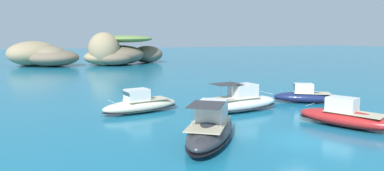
{
  "coord_description": "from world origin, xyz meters",
  "views": [
    {
      "loc": [
        -15.24,
        -18.26,
        7.08
      ],
      "look_at": [
        -1.4,
        16.57,
        1.72
      ],
      "focal_mm": 32.08,
      "sensor_mm": 36.0,
      "label": 1
    }
  ],
  "objects_px": {
    "islet_small": "(43,56)",
    "motorboat_navy": "(306,96)",
    "motorboat_charcoal": "(211,128)",
    "motorboat_white": "(240,102)",
    "motorboat_cream": "(140,104)",
    "motorboat_red": "(346,117)",
    "islet_large": "(118,53)"
  },
  "relations": [
    {
      "from": "islet_small",
      "to": "motorboat_navy",
      "type": "relative_size",
      "value": 2.99
    },
    {
      "from": "islet_small",
      "to": "motorboat_navy",
      "type": "xyz_separation_m",
      "value": [
        27.89,
        -61.64,
        -1.8
      ]
    },
    {
      "from": "motorboat_charcoal",
      "to": "motorboat_white",
      "type": "relative_size",
      "value": 0.99
    },
    {
      "from": "motorboat_white",
      "to": "motorboat_charcoal",
      "type": "bearing_deg",
      "value": -130.82
    },
    {
      "from": "motorboat_cream",
      "to": "motorboat_red",
      "type": "xyz_separation_m",
      "value": [
        13.91,
        -11.08,
        0.02
      ]
    },
    {
      "from": "islet_small",
      "to": "motorboat_charcoal",
      "type": "bearing_deg",
      "value": -79.89
    },
    {
      "from": "motorboat_charcoal",
      "to": "motorboat_white",
      "type": "bearing_deg",
      "value": 49.18
    },
    {
      "from": "islet_small",
      "to": "motorboat_cream",
      "type": "xyz_separation_m",
      "value": [
        10.13,
        -59.79,
        -1.74
      ]
    },
    {
      "from": "motorboat_cream",
      "to": "motorboat_red",
      "type": "relative_size",
      "value": 0.98
    },
    {
      "from": "islet_small",
      "to": "motorboat_red",
      "type": "xyz_separation_m",
      "value": [
        24.04,
        -70.87,
        -1.72
      ]
    },
    {
      "from": "motorboat_navy",
      "to": "islet_small",
      "type": "bearing_deg",
      "value": 114.35
    },
    {
      "from": "motorboat_white",
      "to": "motorboat_red",
      "type": "bearing_deg",
      "value": -58.14
    },
    {
      "from": "islet_large",
      "to": "islet_small",
      "type": "relative_size",
      "value": 1.2
    },
    {
      "from": "motorboat_navy",
      "to": "motorboat_red",
      "type": "relative_size",
      "value": 0.87
    },
    {
      "from": "islet_small",
      "to": "motorboat_charcoal",
      "type": "relative_size",
      "value": 2.36
    },
    {
      "from": "motorboat_navy",
      "to": "motorboat_cream",
      "type": "distance_m",
      "value": 17.86
    },
    {
      "from": "motorboat_charcoal",
      "to": "islet_small",
      "type": "bearing_deg",
      "value": 100.11
    },
    {
      "from": "motorboat_navy",
      "to": "motorboat_white",
      "type": "distance_m",
      "value": 8.94
    },
    {
      "from": "islet_large",
      "to": "islet_small",
      "type": "bearing_deg",
      "value": 172.56
    },
    {
      "from": "motorboat_red",
      "to": "motorboat_charcoal",
      "type": "bearing_deg",
      "value": 177.29
    },
    {
      "from": "motorboat_charcoal",
      "to": "motorboat_white",
      "type": "height_order",
      "value": "motorboat_charcoal"
    },
    {
      "from": "motorboat_cream",
      "to": "motorboat_navy",
      "type": "bearing_deg",
      "value": -5.94
    },
    {
      "from": "motorboat_charcoal",
      "to": "motorboat_red",
      "type": "relative_size",
      "value": 1.11
    },
    {
      "from": "motorboat_navy",
      "to": "motorboat_red",
      "type": "bearing_deg",
      "value": -112.64
    },
    {
      "from": "islet_large",
      "to": "motorboat_navy",
      "type": "distance_m",
      "value": 60.23
    },
    {
      "from": "islet_large",
      "to": "motorboat_white",
      "type": "height_order",
      "value": "islet_large"
    },
    {
      "from": "islet_large",
      "to": "motorboat_red",
      "type": "bearing_deg",
      "value": -84.74
    },
    {
      "from": "islet_small",
      "to": "motorboat_red",
      "type": "distance_m",
      "value": 74.86
    },
    {
      "from": "motorboat_cream",
      "to": "motorboat_white",
      "type": "bearing_deg",
      "value": -18.76
    },
    {
      "from": "islet_large",
      "to": "motorboat_cream",
      "type": "distance_m",
      "value": 58.02
    },
    {
      "from": "motorboat_charcoal",
      "to": "motorboat_red",
      "type": "bearing_deg",
      "value": -2.71
    },
    {
      "from": "islet_small",
      "to": "motorboat_cream",
      "type": "height_order",
      "value": "islet_small"
    }
  ]
}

